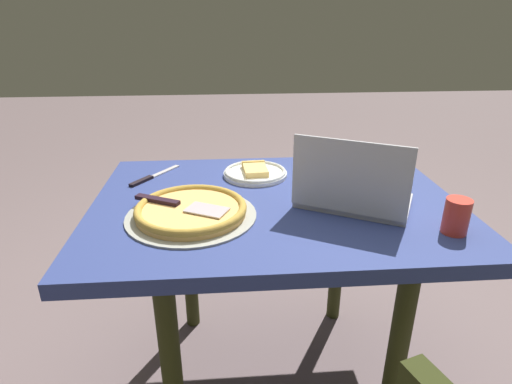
{
  "coord_description": "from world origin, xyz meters",
  "views": [
    {
      "loc": [
        -0.15,
        -1.19,
        1.28
      ],
      "look_at": [
        -0.06,
        -0.04,
        0.78
      ],
      "focal_mm": 29.32,
      "sensor_mm": 36.0,
      "label": 1
    }
  ],
  "objects_px": {
    "laptop": "(352,193)",
    "dining_table": "(275,224)",
    "pizza_tray": "(191,210)",
    "table_knife": "(151,177)",
    "pizza_plate": "(255,172)",
    "drink_cup": "(457,216)"
  },
  "relations": [
    {
      "from": "laptop",
      "to": "dining_table",
      "type": "bearing_deg",
      "value": 160.4
    },
    {
      "from": "laptop",
      "to": "pizza_tray",
      "type": "height_order",
      "value": "laptop"
    },
    {
      "from": "pizza_tray",
      "to": "table_knife",
      "type": "distance_m",
      "value": 0.35
    },
    {
      "from": "dining_table",
      "to": "pizza_plate",
      "type": "relative_size",
      "value": 4.97
    },
    {
      "from": "dining_table",
      "to": "laptop",
      "type": "xyz_separation_m",
      "value": [
        0.22,
        -0.08,
        0.14
      ]
    },
    {
      "from": "dining_table",
      "to": "laptop",
      "type": "distance_m",
      "value": 0.27
    },
    {
      "from": "pizza_tray",
      "to": "pizza_plate",
      "type": "bearing_deg",
      "value": 56.12
    },
    {
      "from": "laptop",
      "to": "pizza_tray",
      "type": "distance_m",
      "value": 0.48
    },
    {
      "from": "drink_cup",
      "to": "dining_table",
      "type": "bearing_deg",
      "value": 150.95
    },
    {
      "from": "laptop",
      "to": "drink_cup",
      "type": "xyz_separation_m",
      "value": [
        0.23,
        -0.17,
        0.0
      ]
    },
    {
      "from": "laptop",
      "to": "table_knife",
      "type": "xyz_separation_m",
      "value": [
        -0.64,
        0.29,
        -0.05
      ]
    },
    {
      "from": "pizza_plate",
      "to": "table_knife",
      "type": "height_order",
      "value": "pizza_plate"
    },
    {
      "from": "pizza_tray",
      "to": "laptop",
      "type": "bearing_deg",
      "value": 2.48
    },
    {
      "from": "pizza_tray",
      "to": "drink_cup",
      "type": "height_order",
      "value": "drink_cup"
    },
    {
      "from": "pizza_plate",
      "to": "laptop",
      "type": "bearing_deg",
      "value": -47.36
    },
    {
      "from": "dining_table",
      "to": "pizza_tray",
      "type": "distance_m",
      "value": 0.3
    },
    {
      "from": "table_knife",
      "to": "drink_cup",
      "type": "distance_m",
      "value": 0.99
    },
    {
      "from": "dining_table",
      "to": "table_knife",
      "type": "distance_m",
      "value": 0.48
    },
    {
      "from": "laptop",
      "to": "table_knife",
      "type": "distance_m",
      "value": 0.71
    },
    {
      "from": "laptop",
      "to": "pizza_tray",
      "type": "xyz_separation_m",
      "value": [
        -0.48,
        -0.02,
        -0.03
      ]
    },
    {
      "from": "pizza_plate",
      "to": "table_knife",
      "type": "xyz_separation_m",
      "value": [
        -0.37,
        0.0,
        -0.01
      ]
    },
    {
      "from": "drink_cup",
      "to": "pizza_plate",
      "type": "bearing_deg",
      "value": 137.08
    }
  ]
}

